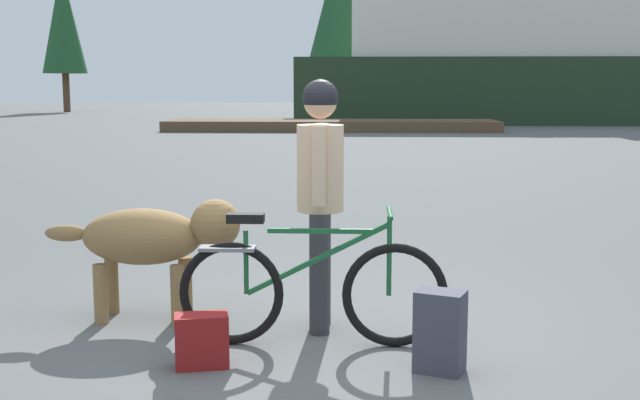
% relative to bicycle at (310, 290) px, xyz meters
% --- Properties ---
extents(ground_plane, '(160.00, 160.00, 0.00)m').
position_rel_bicycle_xyz_m(ground_plane, '(0.08, 0.04, -0.38)').
color(ground_plane, '#595B5B').
extents(bicycle, '(1.76, 0.44, 0.90)m').
position_rel_bicycle_xyz_m(bicycle, '(0.00, 0.00, 0.00)').
color(bicycle, black).
rests_on(bicycle, ground_plane).
extents(person_cyclist, '(0.32, 0.53, 1.73)m').
position_rel_bicycle_xyz_m(person_cyclist, '(0.05, 0.37, 0.67)').
color(person_cyclist, '#333338').
rests_on(person_cyclist, ground_plane).
extents(dog, '(1.43, 0.48, 0.89)m').
position_rel_bicycle_xyz_m(dog, '(-1.16, 0.55, 0.23)').
color(dog, olive).
rests_on(dog, ground_plane).
extents(backpack, '(0.33, 0.29, 0.49)m').
position_rel_bicycle_xyz_m(backpack, '(0.80, -0.45, -0.13)').
color(backpack, '#3F3F4C').
rests_on(backpack, ground_plane).
extents(handbag_pannier, '(0.35, 0.25, 0.33)m').
position_rel_bicycle_xyz_m(handbag_pannier, '(-0.63, -0.43, -0.21)').
color(handbag_pannier, maroon).
rests_on(handbag_pannier, ground_plane).
extents(dock_pier, '(12.59, 2.98, 0.40)m').
position_rel_bicycle_xyz_m(dock_pier, '(-0.68, 25.59, -0.18)').
color(dock_pier, brown).
rests_on(dock_pier, ground_plane).
extents(ferry_boat, '(24.93, 8.73, 8.54)m').
position_rel_bicycle_xyz_m(ferry_boat, '(10.14, 33.94, 2.61)').
color(ferry_boat, '#1E331E').
rests_on(ferry_boat, ground_plane).
extents(sailboat_moored, '(8.80, 2.46, 7.21)m').
position_rel_bicycle_xyz_m(sailboat_moored, '(7.41, 34.15, 0.10)').
color(sailboat_moored, navy).
rests_on(sailboat_moored, ground_plane).
extents(pine_tree_far_left, '(2.85, 2.85, 9.38)m').
position_rel_bicycle_xyz_m(pine_tree_far_left, '(-18.83, 47.04, 5.54)').
color(pine_tree_far_left, '#4C331E').
rests_on(pine_tree_far_left, ground_plane).
extents(pine_tree_center, '(4.25, 4.25, 10.40)m').
position_rel_bicycle_xyz_m(pine_tree_center, '(-0.88, 45.75, 5.98)').
color(pine_tree_center, '#4C331E').
rests_on(pine_tree_center, ground_plane).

